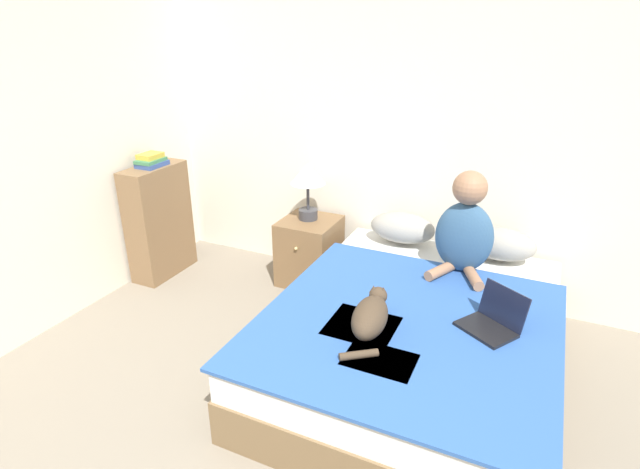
{
  "coord_description": "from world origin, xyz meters",
  "views": [
    {
      "loc": [
        0.69,
        -0.54,
        2.02
      ],
      "look_at": [
        -0.49,
        1.99,
        0.82
      ],
      "focal_mm": 28.0,
      "sensor_mm": 36.0,
      "label": 1
    }
  ],
  "objects_px": {
    "bed": "(414,339)",
    "book_stack_top": "(151,161)",
    "person_sitting": "(465,229)",
    "bookshelf": "(159,221)",
    "cat_tabby": "(370,316)",
    "nightstand": "(310,251)",
    "pillow_near": "(402,228)",
    "laptop_open": "(492,321)",
    "table_lamp": "(308,179)",
    "pillow_far": "(499,244)"
  },
  "relations": [
    {
      "from": "bed",
      "to": "book_stack_top",
      "type": "distance_m",
      "value": 2.47
    },
    {
      "from": "person_sitting",
      "to": "bookshelf",
      "type": "xyz_separation_m",
      "value": [
        -2.46,
        -0.16,
        -0.3
      ]
    },
    {
      "from": "cat_tabby",
      "to": "nightstand",
      "type": "xyz_separation_m",
      "value": [
        -0.94,
        1.17,
        -0.29
      ]
    },
    {
      "from": "pillow_near",
      "to": "person_sitting",
      "type": "height_order",
      "value": "person_sitting"
    },
    {
      "from": "laptop_open",
      "to": "bookshelf",
      "type": "relative_size",
      "value": 0.4
    },
    {
      "from": "bookshelf",
      "to": "bed",
      "type": "bearing_deg",
      "value": -9.89
    },
    {
      "from": "bed",
      "to": "cat_tabby",
      "type": "height_order",
      "value": "cat_tabby"
    },
    {
      "from": "bed",
      "to": "cat_tabby",
      "type": "relative_size",
      "value": 3.66
    },
    {
      "from": "bed",
      "to": "person_sitting",
      "type": "distance_m",
      "value": 0.79
    },
    {
      "from": "cat_tabby",
      "to": "person_sitting",
      "type": "bearing_deg",
      "value": -24.85
    },
    {
      "from": "pillow_near",
      "to": "cat_tabby",
      "type": "bearing_deg",
      "value": -81.44
    },
    {
      "from": "bed",
      "to": "nightstand",
      "type": "relative_size",
      "value": 3.79
    },
    {
      "from": "nightstand",
      "to": "table_lamp",
      "type": "relative_size",
      "value": 1.18
    },
    {
      "from": "laptop_open",
      "to": "nightstand",
      "type": "xyz_separation_m",
      "value": [
        -1.54,
        0.87,
        -0.25
      ]
    },
    {
      "from": "pillow_far",
      "to": "table_lamp",
      "type": "bearing_deg",
      "value": -178.44
    },
    {
      "from": "bookshelf",
      "to": "laptop_open",
      "type": "bearing_deg",
      "value": -9.82
    },
    {
      "from": "person_sitting",
      "to": "bookshelf",
      "type": "relative_size",
      "value": 0.73
    },
    {
      "from": "person_sitting",
      "to": "bookshelf",
      "type": "height_order",
      "value": "person_sitting"
    },
    {
      "from": "laptop_open",
      "to": "bed",
      "type": "bearing_deg",
      "value": -157.06
    },
    {
      "from": "bed",
      "to": "book_stack_top",
      "type": "height_order",
      "value": "book_stack_top"
    },
    {
      "from": "cat_tabby",
      "to": "laptop_open",
      "type": "relative_size",
      "value": 1.5
    },
    {
      "from": "cat_tabby",
      "to": "table_lamp",
      "type": "relative_size",
      "value": 1.22
    },
    {
      "from": "nightstand",
      "to": "book_stack_top",
      "type": "relative_size",
      "value": 2.26
    },
    {
      "from": "pillow_near",
      "to": "bookshelf",
      "type": "bearing_deg",
      "value": -166.81
    },
    {
      "from": "pillow_far",
      "to": "bookshelf",
      "type": "distance_m",
      "value": 2.71
    },
    {
      "from": "bed",
      "to": "laptop_open",
      "type": "xyz_separation_m",
      "value": [
        0.43,
        -0.07,
        0.29
      ]
    },
    {
      "from": "pillow_near",
      "to": "table_lamp",
      "type": "xyz_separation_m",
      "value": [
        -0.78,
        -0.04,
        0.29
      ]
    },
    {
      "from": "laptop_open",
      "to": "nightstand",
      "type": "distance_m",
      "value": 1.78
    },
    {
      "from": "pillow_far",
      "to": "cat_tabby",
      "type": "distance_m",
      "value": 1.34
    },
    {
      "from": "pillow_far",
      "to": "laptop_open",
      "type": "relative_size",
      "value": 1.31
    },
    {
      "from": "laptop_open",
      "to": "bookshelf",
      "type": "bearing_deg",
      "value": -157.46
    },
    {
      "from": "bed",
      "to": "person_sitting",
      "type": "relative_size",
      "value": 2.99
    },
    {
      "from": "pillow_near",
      "to": "pillow_far",
      "type": "height_order",
      "value": "same"
    },
    {
      "from": "person_sitting",
      "to": "book_stack_top",
      "type": "bearing_deg",
      "value": -176.4
    },
    {
      "from": "table_lamp",
      "to": "bookshelf",
      "type": "distance_m",
      "value": 1.33
    },
    {
      "from": "bed",
      "to": "book_stack_top",
      "type": "xyz_separation_m",
      "value": [
        -2.32,
        0.41,
        0.76
      ]
    },
    {
      "from": "pillow_far",
      "to": "person_sitting",
      "type": "bearing_deg",
      "value": -124.07
    },
    {
      "from": "pillow_far",
      "to": "nightstand",
      "type": "relative_size",
      "value": 0.91
    },
    {
      "from": "book_stack_top",
      "to": "laptop_open",
      "type": "bearing_deg",
      "value": -9.86
    },
    {
      "from": "bed",
      "to": "pillow_far",
      "type": "distance_m",
      "value": 1.0
    },
    {
      "from": "bed",
      "to": "table_lamp",
      "type": "bearing_deg",
      "value": 143.78
    },
    {
      "from": "cat_tabby",
      "to": "pillow_near",
      "type": "bearing_deg",
      "value": 2.1
    },
    {
      "from": "person_sitting",
      "to": "pillow_far",
      "type": "bearing_deg",
      "value": 55.93
    },
    {
      "from": "bed",
      "to": "table_lamp",
      "type": "xyz_separation_m",
      "value": [
        -1.13,
        0.83,
        0.65
      ]
    },
    {
      "from": "bed",
      "to": "laptop_open",
      "type": "height_order",
      "value": "laptop_open"
    },
    {
      "from": "book_stack_top",
      "to": "pillow_far",
      "type": "bearing_deg",
      "value": 9.75
    },
    {
      "from": "cat_tabby",
      "to": "bed",
      "type": "bearing_deg",
      "value": -30.44
    },
    {
      "from": "pillow_near",
      "to": "person_sitting",
      "type": "bearing_deg",
      "value": -31.52
    },
    {
      "from": "bed",
      "to": "pillow_near",
      "type": "height_order",
      "value": "pillow_near"
    },
    {
      "from": "cat_tabby",
      "to": "bookshelf",
      "type": "xyz_separation_m",
      "value": [
        -2.15,
        0.77,
        -0.09
      ]
    }
  ]
}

